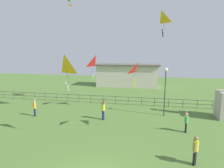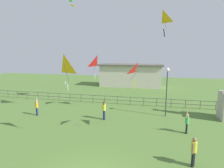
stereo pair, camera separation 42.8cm
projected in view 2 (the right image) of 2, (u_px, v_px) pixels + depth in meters
name	position (u px, v px, depth m)	size (l,w,h in m)	color
lamppost	(167.00, 82.00, 17.34)	(0.36, 0.36, 4.63)	#38383D
person_0	(187.00, 122.00, 13.98)	(0.33, 0.46, 1.80)	black
person_1	(194.00, 150.00, 9.89)	(0.30, 0.44, 1.64)	black
person_2	(37.00, 106.00, 18.00)	(0.42, 0.38, 1.78)	navy
person_3	(104.00, 109.00, 16.85)	(0.40, 0.52, 2.00)	navy
kite_0	(98.00, 62.00, 18.82)	(1.20, 1.26, 2.34)	red
kite_1	(162.00, 18.00, 15.90)	(1.14, 1.12, 2.12)	yellow
kite_3	(138.00, 70.00, 12.70)	(0.92, 1.12, 1.75)	red
kite_5	(64.00, 65.00, 12.03)	(1.18, 0.84, 2.41)	yellow
waterfront_railing	(126.00, 99.00, 21.74)	(36.01, 0.06, 0.95)	#4C4742
pavilion_building	(131.00, 75.00, 33.26)	(11.19, 4.06, 3.95)	beige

